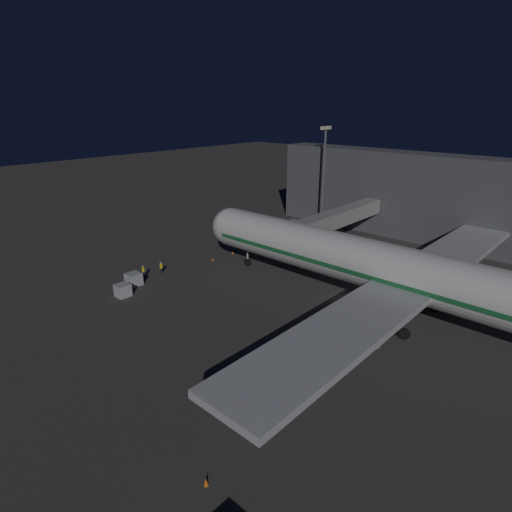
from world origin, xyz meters
TOP-DOWN VIEW (x-y plane):
  - ground_plane at (0.00, 0.00)m, footprint 320.00×320.00m
  - airliner_at_gate at (0.00, 9.76)m, footprint 57.79×66.63m
  - jet_bridge at (-13.43, -10.80)m, footprint 25.38×3.40m
  - terminal_wall at (-31.00, 8.40)m, footprint 6.00×80.00m
  - apron_floodlight_mast at (-25.50, -20.68)m, footprint 2.90×0.50m
  - baggage_container_near_belt at (18.65, -21.07)m, footprint 1.71×1.66m
  - baggage_container_mid_row at (15.73, -23.12)m, footprint 1.84×1.82m
  - ground_crew_near_nose_gear at (13.43, -24.26)m, footprint 0.40×0.40m
  - ground_crew_by_belt_loader at (10.76, -23.75)m, footprint 0.40×0.40m
  - traffic_cone_nose_port at (-2.20, -22.14)m, footprint 0.36×0.36m
  - traffic_cone_nose_starboard at (2.20, -22.14)m, footprint 0.36×0.36m
  - traffic_cone_wingtip_svc_side at (30.39, 8.56)m, footprint 0.36×0.36m

SIDE VIEW (x-z plane):
  - ground_plane at x=0.00m, z-range 0.00..0.00m
  - traffic_cone_nose_port at x=-2.20m, z-range 0.00..0.55m
  - traffic_cone_nose_starboard at x=2.20m, z-range 0.00..0.55m
  - traffic_cone_wingtip_svc_side at x=30.39m, z-range 0.00..0.55m
  - baggage_container_near_belt at x=18.65m, z-range 0.00..1.63m
  - baggage_container_mid_row at x=15.73m, z-range 0.00..1.69m
  - ground_crew_by_belt_loader at x=10.76m, z-range 0.09..1.89m
  - ground_crew_near_nose_gear at x=13.43m, z-range 0.10..1.97m
  - airliner_at_gate at x=0.00m, z-range -3.47..14.36m
  - jet_bridge at x=-13.43m, z-range 2.01..9.08m
  - terminal_wall at x=-31.00m, z-range 0.00..15.25m
  - apron_floodlight_mast at x=-25.50m, z-range 1.46..20.83m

